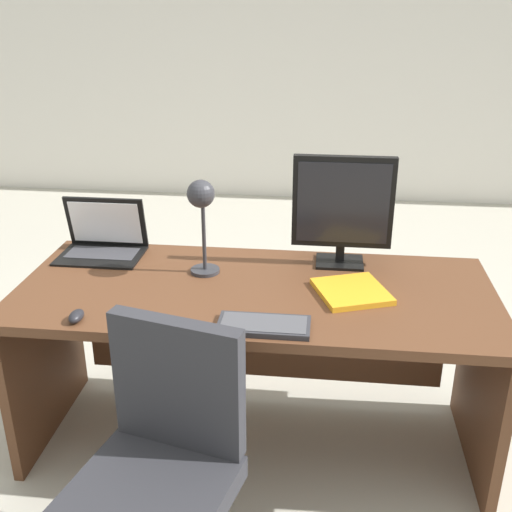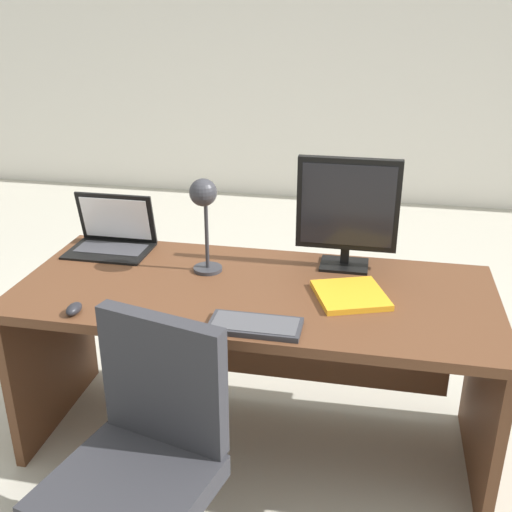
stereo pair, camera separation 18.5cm
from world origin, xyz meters
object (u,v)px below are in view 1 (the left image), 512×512
at_px(desk, 256,326).
at_px(book, 352,291).
at_px(mouse, 76,316).
at_px(office_chair, 159,495).
at_px(keyboard, 264,325).
at_px(desk_lamp, 202,207).
at_px(monitor, 343,206).
at_px(laptop, 104,236).

relative_size(desk, book, 5.63).
bearing_deg(book, desk, 171.15).
height_order(mouse, office_chair, office_chair).
relative_size(book, office_chair, 0.37).
height_order(keyboard, desk_lamp, desk_lamp).
bearing_deg(keyboard, mouse, -177.83).
bearing_deg(monitor, mouse, -146.42).
xyz_separation_m(monitor, laptop, (-1.04, 0.01, -0.18)).
height_order(keyboard, mouse, mouse).
bearing_deg(office_chair, desk_lamp, 90.56).
xyz_separation_m(desk, mouse, (-0.59, -0.38, 0.22)).
bearing_deg(keyboard, book, 44.18).
bearing_deg(keyboard, desk, 100.67).
xyz_separation_m(desk, book, (0.38, -0.06, 0.21)).
bearing_deg(laptop, desk_lamp, -21.13).
xyz_separation_m(desk_lamp, office_chair, (0.01, -0.83, -0.67)).
xyz_separation_m(mouse, book, (0.97, 0.32, -0.01)).
height_order(desk_lamp, office_chair, desk_lamp).
height_order(monitor, keyboard, monitor).
relative_size(mouse, desk_lamp, 0.21).
distance_m(laptop, desk_lamp, 0.57).
xyz_separation_m(monitor, mouse, (-0.93, -0.61, -0.24)).
bearing_deg(desk_lamp, office_chair, -89.44).
distance_m(desk, desk_lamp, 0.54).
relative_size(desk, office_chair, 2.07).
distance_m(desk, keyboard, 0.42).
height_order(mouse, book, mouse).
bearing_deg(monitor, laptop, 179.52).
bearing_deg(laptop, monitor, -0.48).
relative_size(keyboard, office_chair, 0.35).
bearing_deg(book, mouse, -161.50).
height_order(laptop, keyboard, laptop).
bearing_deg(book, monitor, 98.45).
xyz_separation_m(keyboard, mouse, (-0.66, -0.03, 0.01)).
xyz_separation_m(laptop, desk_lamp, (0.49, -0.19, 0.22)).
relative_size(desk_lamp, book, 1.21).
xyz_separation_m(keyboard, office_chair, (-0.28, -0.42, -0.39)).
distance_m(desk, mouse, 0.74).
bearing_deg(mouse, desk_lamp, 49.59).
xyz_separation_m(desk, keyboard, (0.07, -0.36, 0.21)).
relative_size(mouse, book, 0.26).
distance_m(keyboard, book, 0.43).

